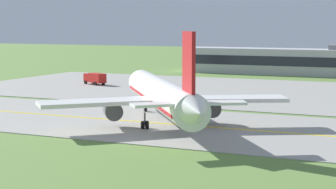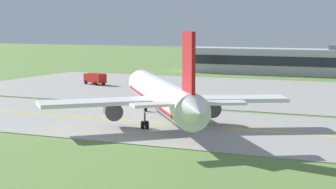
# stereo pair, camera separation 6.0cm
# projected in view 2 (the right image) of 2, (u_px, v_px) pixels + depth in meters

# --- Properties ---
(ground_plane) EXTENTS (500.00, 500.00, 0.00)m
(ground_plane) POSITION_uv_depth(u_px,v_px,m) (163.00, 124.00, 81.49)
(ground_plane) COLOR olive
(taxiway_strip) EXTENTS (240.00, 28.00, 0.10)m
(taxiway_strip) POSITION_uv_depth(u_px,v_px,m) (163.00, 124.00, 81.48)
(taxiway_strip) COLOR #9E9B93
(taxiway_strip) RESTS_ON ground
(apron_pad) EXTENTS (140.00, 52.00, 0.10)m
(apron_pad) POSITION_uv_depth(u_px,v_px,m) (303.00, 94.00, 115.27)
(apron_pad) COLOR #9E9B93
(apron_pad) RESTS_ON ground
(taxiway_centreline) EXTENTS (220.00, 0.60, 0.01)m
(taxiway_centreline) POSITION_uv_depth(u_px,v_px,m) (163.00, 123.00, 81.48)
(taxiway_centreline) COLOR yellow
(taxiway_centreline) RESTS_ON taxiway_strip
(airplane_lead) EXTENTS (28.96, 33.99, 12.70)m
(airplane_lead) POSITION_uv_depth(u_px,v_px,m) (162.00, 96.00, 79.02)
(airplane_lead) COLOR white
(airplane_lead) RESTS_ON ground
(service_truck_fuel) EXTENTS (6.31, 4.34, 2.60)m
(service_truck_fuel) POSITION_uv_depth(u_px,v_px,m) (95.00, 78.00, 132.97)
(service_truck_fuel) COLOR red
(service_truck_fuel) RESTS_ON ground
(terminal_building) EXTENTS (58.25, 9.12, 8.03)m
(terminal_building) POSITION_uv_depth(u_px,v_px,m) (292.00, 62.00, 159.12)
(terminal_building) COLOR #B2B2B7
(terminal_building) RESTS_ON ground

